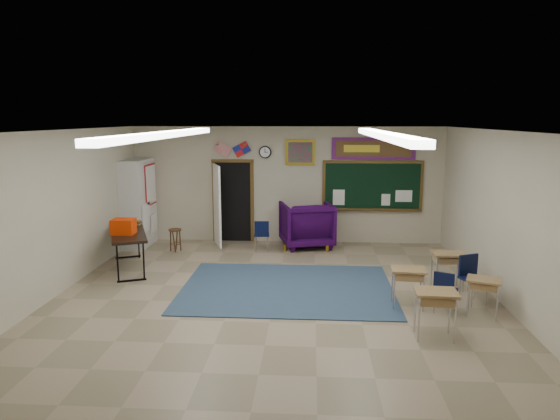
# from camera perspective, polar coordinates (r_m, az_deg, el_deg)

# --- Properties ---
(floor) EXTENTS (9.00, 9.00, 0.00)m
(floor) POSITION_cam_1_polar(r_m,az_deg,el_deg) (8.92, -0.75, -10.63)
(floor) COLOR gray
(floor) RESTS_ON ground
(back_wall) EXTENTS (8.00, 0.04, 3.00)m
(back_wall) POSITION_cam_1_polar(r_m,az_deg,el_deg) (12.93, 0.75, 2.87)
(back_wall) COLOR beige
(back_wall) RESTS_ON floor
(front_wall) EXTENTS (8.00, 0.04, 3.00)m
(front_wall) POSITION_cam_1_polar(r_m,az_deg,el_deg) (4.22, -5.59, -13.57)
(front_wall) COLOR beige
(front_wall) RESTS_ON floor
(left_wall) EXTENTS (0.04, 9.00, 3.00)m
(left_wall) POSITION_cam_1_polar(r_m,az_deg,el_deg) (9.66, -25.16, -0.74)
(left_wall) COLOR beige
(left_wall) RESTS_ON floor
(right_wall) EXTENTS (0.04, 9.00, 3.00)m
(right_wall) POSITION_cam_1_polar(r_m,az_deg,el_deg) (9.12, 25.18, -1.36)
(right_wall) COLOR beige
(right_wall) RESTS_ON floor
(ceiling) EXTENTS (8.00, 9.00, 0.04)m
(ceiling) POSITION_cam_1_polar(r_m,az_deg,el_deg) (8.33, -0.80, 9.01)
(ceiling) COLOR white
(ceiling) RESTS_ON back_wall
(area_rug) EXTENTS (4.00, 3.00, 0.02)m
(area_rug) POSITION_cam_1_polar(r_m,az_deg,el_deg) (9.66, 0.81, -8.89)
(area_rug) COLOR #2F435A
(area_rug) RESTS_ON floor
(fluorescent_strips) EXTENTS (3.86, 6.00, 0.10)m
(fluorescent_strips) POSITION_cam_1_polar(r_m,az_deg,el_deg) (8.33, -0.80, 8.60)
(fluorescent_strips) COLOR white
(fluorescent_strips) RESTS_ON ceiling
(doorway) EXTENTS (1.10, 0.89, 2.16)m
(doorway) POSITION_cam_1_polar(r_m,az_deg,el_deg) (13.01, -5.91, 0.89)
(doorway) COLOR black
(doorway) RESTS_ON back_wall
(chalkboard) EXTENTS (2.55, 0.14, 1.30)m
(chalkboard) POSITION_cam_1_polar(r_m,az_deg,el_deg) (12.97, 10.50, 2.56)
(chalkboard) COLOR #573D18
(chalkboard) RESTS_ON back_wall
(bulletin_board) EXTENTS (2.10, 0.05, 0.55)m
(bulletin_board) POSITION_cam_1_polar(r_m,az_deg,el_deg) (12.88, 10.65, 6.91)
(bulletin_board) COLOR #B7110F
(bulletin_board) RESTS_ON back_wall
(framed_art_print) EXTENTS (0.75, 0.05, 0.65)m
(framed_art_print) POSITION_cam_1_polar(r_m,az_deg,el_deg) (12.80, 2.33, 6.61)
(framed_art_print) COLOR olive
(framed_art_print) RESTS_ON back_wall
(wall_clock) EXTENTS (0.32, 0.05, 0.32)m
(wall_clock) POSITION_cam_1_polar(r_m,az_deg,el_deg) (12.85, -1.71, 6.63)
(wall_clock) COLOR black
(wall_clock) RESTS_ON back_wall
(wall_flags) EXTENTS (1.16, 0.06, 0.70)m
(wall_flags) POSITION_cam_1_polar(r_m,az_deg,el_deg) (12.92, -5.51, 7.19)
(wall_flags) COLOR red
(wall_flags) RESTS_ON back_wall
(storage_cabinet) EXTENTS (0.59, 1.25, 2.20)m
(storage_cabinet) POSITION_cam_1_polar(r_m,az_deg,el_deg) (13.08, -15.87, 0.77)
(storage_cabinet) COLOR silver
(storage_cabinet) RESTS_ON floor
(wingback_armchair) EXTENTS (1.48, 1.50, 1.14)m
(wingback_armchair) POSITION_cam_1_polar(r_m,az_deg,el_deg) (12.59, 3.05, -1.66)
(wingback_armchair) COLOR #220532
(wingback_armchair) RESTS_ON floor
(student_chair_reading) EXTENTS (0.42, 0.42, 0.77)m
(student_chair_reading) POSITION_cam_1_polar(r_m,az_deg,el_deg) (12.22, -2.09, -2.90)
(student_chair_reading) COLOR black
(student_chair_reading) RESTS_ON floor
(student_chair_desk_a) EXTENTS (0.49, 0.49, 0.73)m
(student_chair_desk_a) POSITION_cam_1_polar(r_m,az_deg,el_deg) (8.86, 18.38, -8.82)
(student_chair_desk_a) COLOR black
(student_chair_desk_a) RESTS_ON floor
(student_chair_desk_b) EXTENTS (0.55, 0.55, 0.84)m
(student_chair_desk_b) POSITION_cam_1_polar(r_m,az_deg,el_deg) (9.42, 21.32, -7.49)
(student_chair_desk_b) COLOR black
(student_chair_desk_b) RESTS_ON floor
(student_desk_front_left) EXTENTS (0.61, 0.47, 0.69)m
(student_desk_front_left) POSITION_cam_1_polar(r_m,az_deg,el_deg) (8.89, 14.40, -8.39)
(student_desk_front_left) COLOR #9C7F48
(student_desk_front_left) RESTS_ON floor
(student_desk_front_right) EXTENTS (0.61, 0.47, 0.71)m
(student_desk_front_right) POSITION_cam_1_polar(r_m,az_deg,el_deg) (10.03, 18.62, -6.37)
(student_desk_front_right) COLOR #9C7F48
(student_desk_front_right) RESTS_ON floor
(student_desk_back_left) EXTENTS (0.63, 0.49, 0.73)m
(student_desk_back_left) POSITION_cam_1_polar(r_m,az_deg,el_deg) (7.82, 17.29, -11.04)
(student_desk_back_left) COLOR #9C7F48
(student_desk_back_left) RESTS_ON floor
(student_desk_back_right) EXTENTS (0.64, 0.56, 0.64)m
(student_desk_back_right) POSITION_cam_1_polar(r_m,az_deg,el_deg) (8.92, 22.18, -9.01)
(student_desk_back_right) COLOR #9C7F48
(student_desk_back_right) RESTS_ON floor
(folding_table) EXTENTS (1.40, 2.13, 1.15)m
(folding_table) POSITION_cam_1_polar(r_m,az_deg,el_deg) (11.20, -16.91, -4.21)
(folding_table) COLOR black
(folding_table) RESTS_ON floor
(wooden_stool) EXTENTS (0.31, 0.31, 0.55)m
(wooden_stool) POSITION_cam_1_polar(r_m,az_deg,el_deg) (12.45, -11.87, -3.34)
(wooden_stool) COLOR #4B2916
(wooden_stool) RESTS_ON floor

